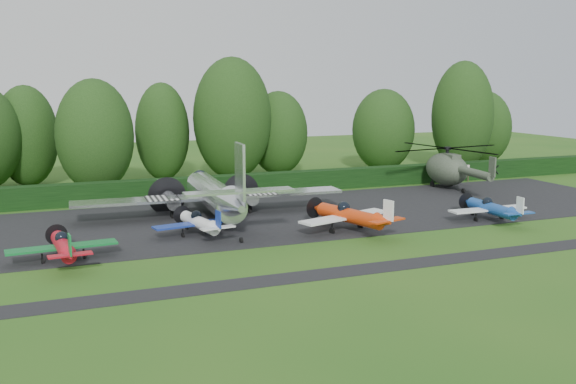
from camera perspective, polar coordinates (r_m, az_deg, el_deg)
name	(u,v)px	position (r m, az deg, el deg)	size (l,w,h in m)	color
ground	(315,246)	(43.62, 2.42, -4.86)	(160.00, 160.00, 0.00)	#255818
apron	(266,217)	(52.67, -1.99, -2.28)	(70.00, 18.00, 0.01)	black
taxiway_verge	(356,270)	(38.42, 6.06, -6.95)	(70.00, 2.00, 0.00)	black
hedgerow	(228,195)	(62.95, -5.33, -0.31)	(90.00, 1.60, 2.00)	black
transport_plane	(215,195)	(51.95, -6.48, -0.26)	(22.40, 17.17, 7.18)	white
light_plane_red	(63,246)	(41.89, -19.36, -4.55)	(6.62, 6.96, 2.54)	red
light_plane_white	(199,222)	(46.55, -7.88, -2.69)	(6.46, 6.79, 2.48)	white
light_plane_orange	(350,215)	(47.64, 5.50, -2.08)	(7.83, 8.24, 3.01)	red
light_plane_blue	(491,208)	(53.48, 17.63, -1.39)	(6.69, 7.03, 2.57)	#194899
helicopter	(447,166)	(68.57, 13.97, 2.24)	(13.41, 15.70, 4.32)	#384233
sign_board	(455,171)	(73.16, 14.64, 1.85)	(3.33, 0.12, 1.87)	#3F3326
tree_0	(462,116)	(83.34, 15.25, 6.56)	(7.63, 7.63, 13.53)	black
tree_1	(483,128)	(89.46, 16.94, 5.48)	(7.37, 7.37, 9.79)	black
tree_3	(278,133)	(76.25, -0.88, 5.26)	(7.01, 7.01, 9.90)	black
tree_4	(95,136)	(66.95, -16.78, 4.81)	(7.66, 7.66, 11.33)	black
tree_6	(232,119)	(72.69, -4.97, 6.51)	(8.79, 8.79, 13.73)	black
tree_7	(162,132)	(73.21, -11.11, 5.27)	(6.01, 6.01, 10.91)	black
tree_8	(27,136)	(72.94, -22.22, 4.62)	(6.39, 6.39, 10.67)	black
tree_10	(383,130)	(80.42, 8.47, 5.47)	(7.69, 7.69, 10.11)	black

